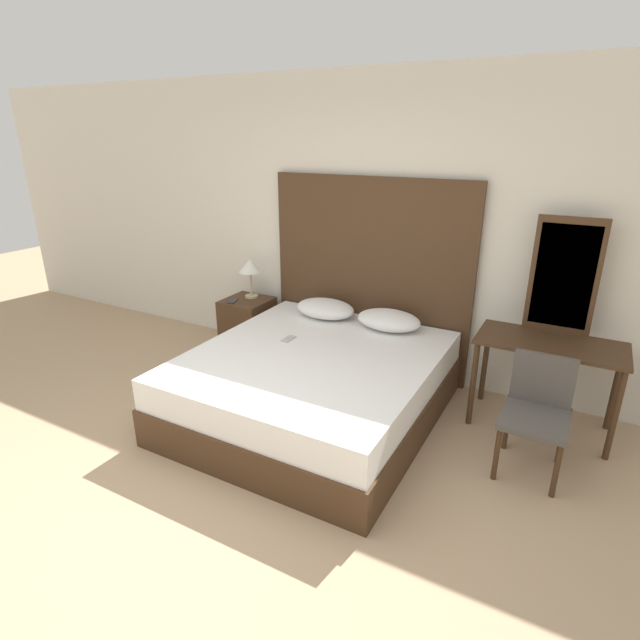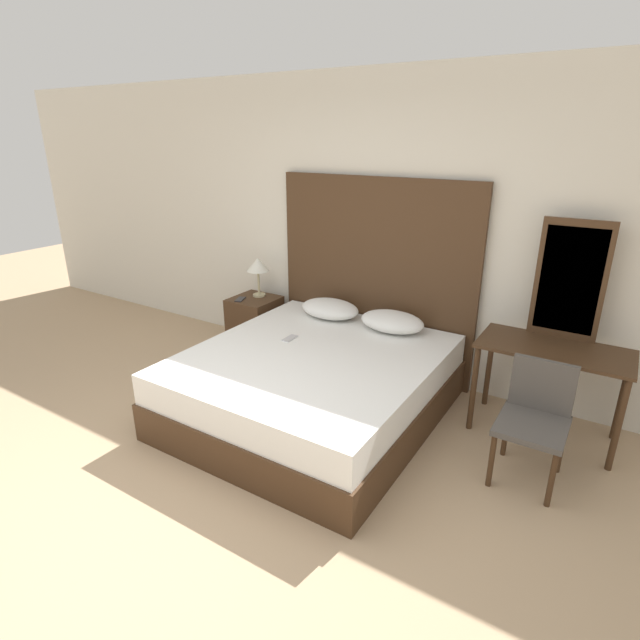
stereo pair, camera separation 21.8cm
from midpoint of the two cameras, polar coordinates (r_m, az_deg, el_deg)
name	(u,v)px [view 2 (the right image)]	position (r m, az deg, el deg)	size (l,w,h in m)	color
ground_plane	(173,514)	(3.35, -14.54, -20.73)	(16.00, 16.00, 0.00)	tan
wall_back	(371,229)	(4.69, 7.18, 10.32)	(10.00, 0.06, 2.70)	silver
bed	(313,385)	(4.05, 0.77, -7.43)	(1.85, 2.05, 0.55)	#422B19
headboard	(374,278)	(4.68, 7.58, 4.77)	(1.94, 0.05, 1.82)	#422B19
pillow_left	(330,309)	(4.68, 2.49, 1.29)	(0.57, 0.39, 0.17)	white
pillow_right	(392,322)	(4.42, 9.64, -0.19)	(0.57, 0.39, 0.17)	white
phone_on_bed	(290,338)	(4.21, -1.98, -2.11)	(0.07, 0.15, 0.01)	#B7B7BC
nightstand	(255,325)	(5.25, -6.24, -0.54)	(0.45, 0.45, 0.58)	#422B19
table_lamp	(258,266)	(5.13, -5.90, 6.12)	(0.23, 0.23, 0.40)	tan
phone_on_nightstand	(240,299)	(5.12, -7.91, 2.36)	(0.12, 0.16, 0.01)	#232328
vanity_desk	(552,362)	(4.08, 26.40, -4.30)	(1.05, 0.53, 0.72)	#422B19
vanity_mirror	(570,280)	(4.12, 28.04, 4.00)	(0.48, 0.03, 0.89)	#422B19
chair	(535,414)	(3.64, 25.01, -9.74)	(0.42, 0.46, 0.79)	#4C4742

